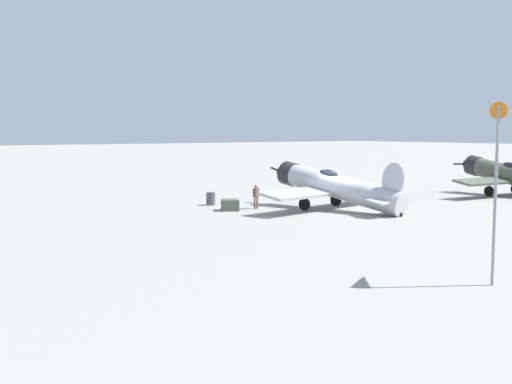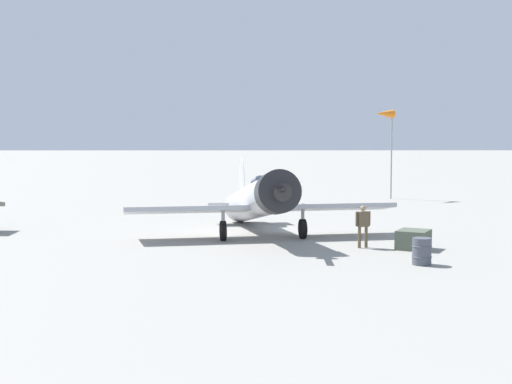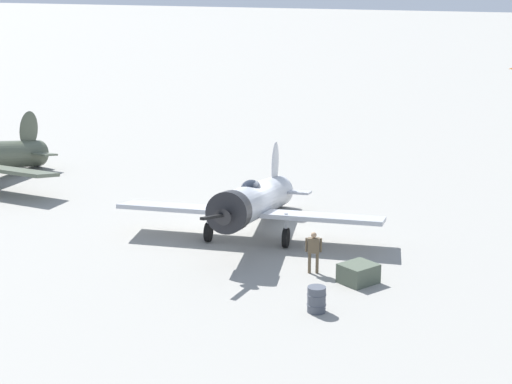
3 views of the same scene
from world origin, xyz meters
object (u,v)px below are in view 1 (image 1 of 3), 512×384
ground_crew_mechanic (256,194)px  equipment_crate (230,205)px  fuel_drum (211,199)px  windsock_mast (495,120)px  airplane_foreground (335,187)px

ground_crew_mechanic → equipment_crate: (-1.83, 0.30, -0.61)m
fuel_drum → windsock_mast: 24.57m
windsock_mast → airplane_foreground: bearing=63.0°
fuel_drum → ground_crew_mechanic: bearing=-68.9°
airplane_foreground → fuel_drum: bearing=27.9°
equipment_crate → fuel_drum: fuel_drum is taller
ground_crew_mechanic → fuel_drum: size_ratio=1.82×
ground_crew_mechanic → windsock_mast: size_ratio=0.27×
airplane_foreground → windsock_mast: 19.54m
windsock_mast → equipment_crate: bearing=81.7°
fuel_drum → windsock_mast: bearing=-98.4°
equipment_crate → fuel_drum: (0.49, 3.15, 0.08)m
ground_crew_mechanic → fuel_drum: (-1.33, 3.45, -0.53)m
equipment_crate → windsock_mast: windsock_mast is taller
equipment_crate → fuel_drum: 3.19m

